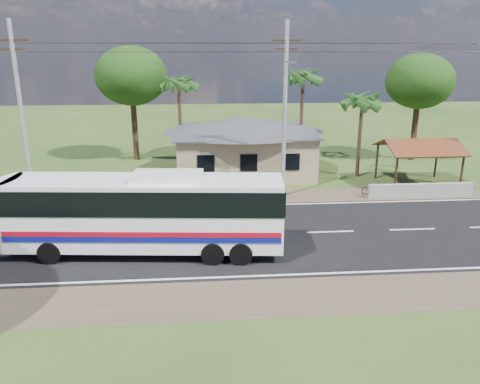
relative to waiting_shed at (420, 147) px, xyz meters
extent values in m
plane|color=#274418|center=(-13.00, -8.50, -2.73)|extent=(120.00, 120.00, 0.00)
cube|color=black|center=(-13.00, -8.50, -2.72)|extent=(120.00, 10.00, 0.02)
cube|color=brown|center=(-13.00, -2.00, -2.72)|extent=(120.00, 3.00, 0.01)
cube|color=brown|center=(-13.00, -15.00, -2.72)|extent=(120.00, 3.00, 0.01)
cube|color=silver|center=(-13.00, -3.80, -2.70)|extent=(120.00, 0.15, 0.01)
cube|color=silver|center=(-13.00, -13.20, -2.70)|extent=(120.00, 0.15, 0.01)
cube|color=silver|center=(-13.00, -8.50, -2.70)|extent=(120.00, 0.15, 0.01)
cube|color=tan|center=(-12.00, 4.50, -1.13)|extent=(10.00, 8.00, 3.20)
cube|color=#4C4F54|center=(-12.00, 4.50, 0.52)|extent=(10.60, 8.60, 0.10)
pyramid|color=#4C4F54|center=(-12.00, 4.50, 1.67)|extent=(12.40, 10.00, 1.20)
cube|color=black|center=(-15.00, 0.48, -1.03)|extent=(1.20, 0.08, 1.20)
cube|color=black|center=(-12.00, 0.48, -1.03)|extent=(1.20, 0.08, 1.20)
cube|color=black|center=(-9.00, 0.48, -1.03)|extent=(1.20, 0.08, 1.20)
cylinder|color=#392414|center=(-2.30, -1.80, -1.43)|extent=(0.16, 0.16, 2.60)
cylinder|color=#392414|center=(-2.30, 1.80, -1.43)|extent=(0.16, 0.16, 2.60)
cylinder|color=#392414|center=(2.30, -1.80, -1.43)|extent=(0.16, 0.16, 2.60)
cylinder|color=#392414|center=(2.30, 1.80, -1.43)|extent=(0.16, 0.16, 2.60)
cube|color=maroon|center=(0.00, -1.10, 0.17)|extent=(5.20, 2.28, 0.90)
cube|color=maroon|center=(0.00, 1.10, 0.17)|extent=(5.20, 2.28, 0.90)
cube|color=#392414|center=(0.00, 0.00, 0.52)|extent=(5.20, 0.12, 0.12)
cube|color=#9E9E99|center=(-1.00, -2.90, -2.28)|extent=(7.00, 0.30, 0.90)
cylinder|color=#9E9E99|center=(-26.00, -2.00, 2.77)|extent=(0.26, 0.26, 11.00)
cube|color=#392414|center=(-26.00, -2.00, 7.07)|extent=(1.80, 0.12, 0.12)
cube|color=#392414|center=(-26.00, -2.00, 6.57)|extent=(1.40, 0.10, 0.10)
cylinder|color=#9E9E99|center=(-10.00, -2.00, 2.77)|extent=(0.26, 0.26, 11.00)
cube|color=#392414|center=(-10.00, -2.00, 7.07)|extent=(1.80, 0.12, 0.12)
cube|color=#392414|center=(-10.00, -2.00, 6.57)|extent=(1.40, 0.10, 0.10)
cylinder|color=gray|center=(-10.00, -3.00, 5.87)|extent=(0.08, 2.00, 0.08)
cube|color=gray|center=(-10.00, -4.00, 5.87)|extent=(0.50, 0.18, 0.12)
cylinder|color=black|center=(-18.00, -2.00, 6.87)|extent=(16.00, 0.02, 0.02)
cylinder|color=black|center=(-2.50, -2.00, 6.87)|extent=(15.00, 0.02, 0.02)
cylinder|color=#47301E|center=(-3.50, 2.50, 0.27)|extent=(0.28, 0.28, 6.00)
cylinder|color=#47301E|center=(-7.00, 7.00, 1.02)|extent=(0.28, 0.28, 7.50)
cylinder|color=#47301E|center=(-17.00, 7.50, 0.77)|extent=(0.28, 0.28, 7.00)
cylinder|color=#47301E|center=(-21.00, 9.50, 0.25)|extent=(0.50, 0.50, 5.95)
ellipsoid|color=#16340E|center=(-21.00, 9.50, 4.42)|extent=(6.00, 6.00, 4.92)
cylinder|color=#47301E|center=(3.00, 7.50, 0.07)|extent=(0.50, 0.50, 5.60)
ellipsoid|color=#16340E|center=(3.00, 7.50, 3.99)|extent=(5.60, 5.60, 4.59)
cube|color=white|center=(-17.86, -10.36, -0.67)|extent=(12.85, 3.79, 3.16)
cube|color=black|center=(-17.86, -10.36, 0.12)|extent=(12.91, 3.86, 1.16)
cube|color=black|center=(-24.17, -9.78, -0.25)|extent=(0.35, 2.43, 1.90)
cube|color=#A0091C|center=(-17.99, -11.69, -1.25)|extent=(12.40, 1.19, 0.23)
cube|color=navy|center=(-17.99, -11.69, -1.52)|extent=(12.40, 1.19, 0.23)
cube|color=white|center=(-16.81, -10.46, 1.07)|extent=(3.31, 1.97, 0.32)
cylinder|color=black|center=(-22.18, -11.18, -2.20)|extent=(1.08, 0.46, 1.05)
cylinder|color=black|center=(-21.95, -8.76, -2.20)|extent=(1.08, 0.46, 1.05)
cylinder|color=black|center=(-14.82, -11.86, -2.20)|extent=(1.08, 0.46, 1.05)
cylinder|color=black|center=(-14.60, -9.44, -2.20)|extent=(1.08, 0.46, 1.05)
cylinder|color=black|center=(-13.56, -11.98, -2.20)|extent=(1.08, 0.46, 1.05)
cylinder|color=black|center=(-13.34, -9.56, -2.20)|extent=(1.08, 0.46, 1.05)
imported|color=black|center=(-3.94, -2.11, -2.33)|extent=(1.54, 0.56, 0.80)
camera|label=1|loc=(-15.12, -31.17, 6.65)|focal=35.00mm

